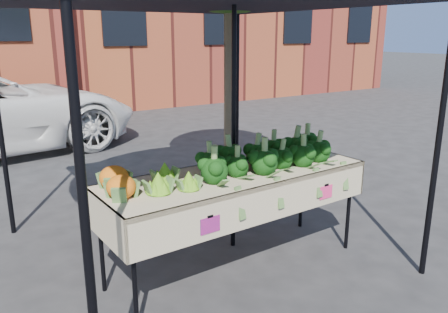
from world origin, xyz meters
TOP-DOWN VIEW (x-y plane):
  - ground at (0.00, 0.00)m, footprint 90.00×90.00m
  - table at (0.13, -0.09)m, footprint 2.43×0.89m
  - canopy at (0.01, 0.37)m, footprint 3.16×3.16m
  - broccoli_heap at (0.46, -0.07)m, footprint 1.49×0.59m
  - romanesco_cluster at (-0.53, -0.11)m, footprint 0.45×0.49m
  - cauliflower_pair at (-0.90, -0.03)m, footprint 0.25×0.45m
  - street_tree at (1.00, 1.32)m, footprint 2.03×2.03m

SIDE VIEW (x-z plane):
  - ground at x=0.00m, z-range 0.00..0.00m
  - table at x=0.13m, z-range 0.00..0.90m
  - cauliflower_pair at x=-0.90m, z-range 0.90..1.10m
  - romanesco_cluster at x=-0.53m, z-range 0.90..1.12m
  - broccoli_heap at x=0.46m, z-range 0.90..1.18m
  - canopy at x=0.01m, z-range 0.00..2.74m
  - street_tree at x=1.00m, z-range 0.00..4.00m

